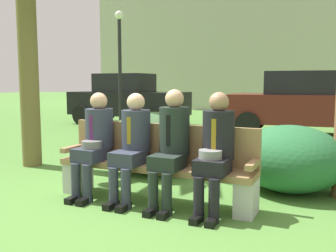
# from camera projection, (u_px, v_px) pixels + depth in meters

# --- Properties ---
(ground_plane) EXTENTS (80.00, 80.00, 0.00)m
(ground_plane) POSITION_uv_depth(u_px,v_px,m) (136.00, 202.00, 4.39)
(ground_plane) COLOR #4E8036
(park_bench) EXTENTS (2.38, 0.44, 0.90)m
(park_bench) POSITION_uv_depth(u_px,v_px,m) (156.00, 164.00, 4.41)
(park_bench) COLOR #99754C
(park_bench) RESTS_ON ground
(seated_man_leftmost) EXTENTS (0.34, 0.72, 1.27)m
(seated_man_leftmost) POSITION_uv_depth(u_px,v_px,m) (95.00, 139.00, 4.57)
(seated_man_leftmost) COLOR #2D3342
(seated_man_leftmost) RESTS_ON ground
(seated_man_centerleft) EXTENTS (0.34, 0.72, 1.27)m
(seated_man_centerleft) POSITION_uv_depth(u_px,v_px,m) (132.00, 141.00, 4.36)
(seated_man_centerleft) COLOR #2D3342
(seated_man_centerleft) RESTS_ON ground
(seated_man_centerright) EXTENTS (0.34, 0.72, 1.31)m
(seated_man_centerright) POSITION_uv_depth(u_px,v_px,m) (171.00, 142.00, 4.16)
(seated_man_centerright) COLOR #1E2823
(seated_man_centerright) RESTS_ON ground
(seated_man_rightmost) EXTENTS (0.34, 0.72, 1.29)m
(seated_man_rightmost) POSITION_uv_depth(u_px,v_px,m) (215.00, 147.00, 3.94)
(seated_man_rightmost) COLOR black
(seated_man_rightmost) RESTS_ON ground
(shrub_near_bench) EXTENTS (1.36, 1.25, 0.85)m
(shrub_near_bench) POSITION_uv_depth(u_px,v_px,m) (290.00, 158.00, 4.78)
(shrub_near_bench) COLOR #276437
(shrub_near_bench) RESTS_ON ground
(shrub_far_lawn) EXTENTS (1.50, 1.37, 0.94)m
(shrub_far_lawn) POSITION_uv_depth(u_px,v_px,m) (153.00, 142.00, 5.85)
(shrub_far_lawn) COLOR #365531
(shrub_far_lawn) RESTS_ON ground
(parked_car_near) EXTENTS (3.91, 1.73, 1.68)m
(parked_car_near) POSITION_uv_depth(u_px,v_px,m) (128.00, 99.00, 12.53)
(parked_car_near) COLOR black
(parked_car_near) RESTS_ON ground
(parked_car_far) EXTENTS (4.01, 1.96, 1.68)m
(parked_car_far) POSITION_uv_depth(u_px,v_px,m) (303.00, 104.00, 9.87)
(parked_car_far) COLOR #591E19
(parked_car_far) RESTS_ON ground
(street_lamp) EXTENTS (0.24, 0.24, 3.36)m
(street_lamp) POSITION_uv_depth(u_px,v_px,m) (120.00, 58.00, 10.54)
(street_lamp) COLOR black
(street_lamp) RESTS_ON ground
(building_backdrop) EXTENTS (15.83, 9.25, 10.30)m
(building_backdrop) POSITION_uv_depth(u_px,v_px,m) (252.00, 17.00, 21.74)
(building_backdrop) COLOR #B1B49E
(building_backdrop) RESTS_ON ground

